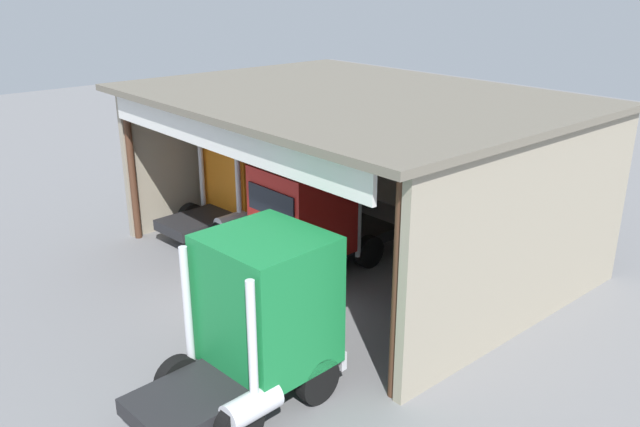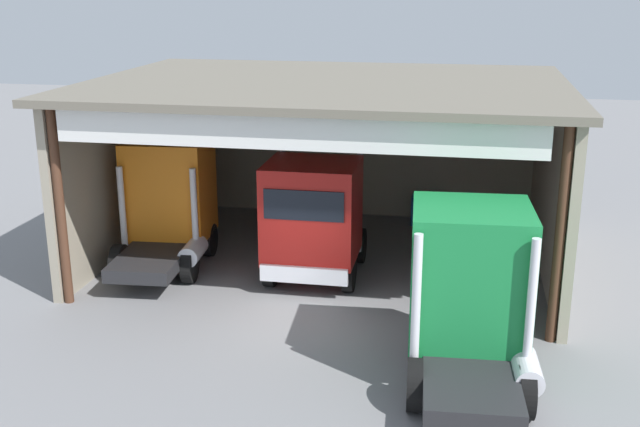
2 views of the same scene
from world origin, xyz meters
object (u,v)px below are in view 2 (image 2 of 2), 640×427
at_px(truck_orange_right_bay, 168,202).
at_px(oil_drum, 432,216).
at_px(truck_red_center_right_bay, 313,218).
at_px(truck_green_left_bay, 470,292).
at_px(tool_cart, 425,210).

distance_m(truck_orange_right_bay, oil_drum, 8.94).
bearing_deg(truck_red_center_right_bay, truck_green_left_bay, 130.45).
relative_size(truck_red_center_right_bay, oil_drum, 5.49).
bearing_deg(truck_green_left_bay, truck_red_center_right_bay, 127.23).
xyz_separation_m(truck_orange_right_bay, tool_cart, (7.19, 5.13, -1.36)).
bearing_deg(truck_green_left_bay, tool_cart, 94.46).
height_order(truck_orange_right_bay, truck_green_left_bay, truck_green_left_bay).
height_order(truck_red_center_right_bay, truck_green_left_bay, truck_green_left_bay).
bearing_deg(truck_green_left_bay, oil_drum, 93.22).
bearing_deg(truck_orange_right_bay, truck_red_center_right_bay, -10.66).
bearing_deg(truck_red_center_right_bay, tool_cart, -116.55).
relative_size(truck_orange_right_bay, tool_cart, 4.65).
xyz_separation_m(truck_red_center_right_bay, tool_cart, (2.77, 5.63, -1.29)).
height_order(truck_red_center_right_bay, tool_cart, truck_red_center_right_bay).
relative_size(truck_orange_right_bay, truck_green_left_bay, 1.02).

